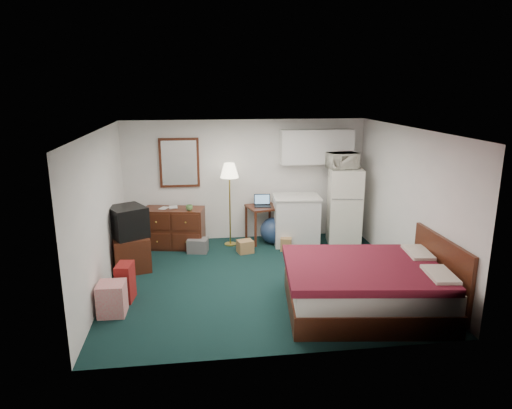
{
  "coord_description": "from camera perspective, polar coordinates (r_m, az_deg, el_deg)",
  "views": [
    {
      "loc": [
        -1.02,
        -7.04,
        3.15
      ],
      "look_at": [
        -0.05,
        0.22,
        1.25
      ],
      "focal_mm": 32.0,
      "sensor_mm": 36.0,
      "label": 1
    }
  ],
  "objects": [
    {
      "name": "tv_stand",
      "position": [
        8.38,
        -15.34,
        -5.85
      ],
      "size": [
        0.75,
        0.79,
        0.6
      ],
      "primitive_type": null,
      "rotation": [
        0.0,
        0.0,
        0.25
      ],
      "color": "#371814",
      "rests_on": "floor"
    },
    {
      "name": "fridge",
      "position": [
        9.46,
        11.0,
        -0.22
      ],
      "size": [
        0.74,
        0.74,
        1.56
      ],
      "primitive_type": null,
      "rotation": [
        0.0,
        0.0,
        -0.17
      ],
      "color": "white",
      "rests_on": "floor"
    },
    {
      "name": "book_a",
      "position": [
        9.21,
        -11.88,
        0.14
      ],
      "size": [
        0.14,
        0.08,
        0.21
      ],
      "primitive_type": "imported",
      "rotation": [
        0.0,
        0.0,
        -0.42
      ],
      "color": "olive",
      "rests_on": "dresser"
    },
    {
      "name": "microwave",
      "position": [
        9.24,
        10.76,
        5.62
      ],
      "size": [
        0.61,
        0.39,
        0.39
      ],
      "primitive_type": "imported",
      "rotation": [
        0.0,
        0.0,
        0.13
      ],
      "color": "white",
      "rests_on": "fridge"
    },
    {
      "name": "dresser",
      "position": [
        9.28,
        -10.18,
        -2.88
      ],
      "size": [
        1.25,
        0.73,
        0.8
      ],
      "primitive_type": null,
      "rotation": [
        0.0,
        0.0,
        -0.18
      ],
      "color": "#371814",
      "rests_on": "floor"
    },
    {
      "name": "mug",
      "position": [
        8.97,
        -8.35,
        -0.31
      ],
      "size": [
        0.17,
        0.16,
        0.14
      ],
      "primitive_type": "imported",
      "rotation": [
        0.0,
        0.0,
        -0.43
      ],
      "color": "#578846",
      "rests_on": "dresser"
    },
    {
      "name": "floor",
      "position": [
        7.78,
        0.59,
        -9.32
      ],
      "size": [
        5.0,
        4.5,
        0.01
      ],
      "primitive_type": "cube",
      "color": "black",
      "rests_on": "ground"
    },
    {
      "name": "retail_box",
      "position": [
        6.89,
        -17.56,
        -11.16
      ],
      "size": [
        0.39,
        0.39,
        0.47
      ],
      "primitive_type": null,
      "rotation": [
        0.0,
        0.0,
        -0.03
      ],
      "color": "beige",
      "rests_on": "floor"
    },
    {
      "name": "cardboard_box_b",
      "position": [
        9.08,
        3.77,
        -4.89
      ],
      "size": [
        0.27,
        0.3,
        0.26
      ],
      "primitive_type": null,
      "rotation": [
        0.0,
        0.0,
        -0.21
      ],
      "color": "olive",
      "rests_on": "floor"
    },
    {
      "name": "ceiling",
      "position": [
        7.14,
        0.65,
        9.36
      ],
      "size": [
        5.0,
        4.5,
        0.01
      ],
      "primitive_type": "cube",
      "color": "white",
      "rests_on": "walls"
    },
    {
      "name": "floor_lamp",
      "position": [
        9.16,
        -3.29,
        -0.03
      ],
      "size": [
        0.39,
        0.39,
        1.69
      ],
      "primitive_type": null,
      "rotation": [
        0.0,
        0.0,
        0.08
      ],
      "color": "gold",
      "rests_on": "floor"
    },
    {
      "name": "kitchen_counter",
      "position": [
        9.34,
        5.03,
        -2.04
      ],
      "size": [
        0.93,
        0.74,
        0.97
      ],
      "primitive_type": null,
      "rotation": [
        0.0,
        0.0,
        -0.07
      ],
      "color": "white",
      "rests_on": "floor"
    },
    {
      "name": "headboard",
      "position": [
        7.21,
        22.08,
        -7.68
      ],
      "size": [
        0.06,
        1.56,
        1.0
      ],
      "primitive_type": null,
      "color": "#371814",
      "rests_on": "walls"
    },
    {
      "name": "cardboard_box_a",
      "position": [
        8.92,
        -1.36,
        -5.27
      ],
      "size": [
        0.34,
        0.31,
        0.25
      ],
      "primitive_type": null,
      "rotation": [
        0.0,
        0.0,
        0.26
      ],
      "color": "olive",
      "rests_on": "floor"
    },
    {
      "name": "mirror",
      "position": [
        9.38,
        -9.55,
        5.18
      ],
      "size": [
        0.8,
        0.06,
        1.0
      ],
      "primitive_type": null,
      "color": "white",
      "rests_on": "walls"
    },
    {
      "name": "crt_tv",
      "position": [
        8.23,
        -15.76,
        -2.07
      ],
      "size": [
        0.81,
        0.83,
        0.53
      ],
      "primitive_type": null,
      "rotation": [
        0.0,
        0.0,
        0.52
      ],
      "color": "black",
      "rests_on": "tv_stand"
    },
    {
      "name": "suitcase",
      "position": [
        7.23,
        -16.01,
        -9.31
      ],
      "size": [
        0.27,
        0.38,
        0.58
      ],
      "primitive_type": null,
      "rotation": [
        0.0,
        0.0,
        -0.13
      ],
      "color": "maroon",
      "rests_on": "floor"
    },
    {
      "name": "book_b",
      "position": [
        9.2,
        -10.85,
        0.24
      ],
      "size": [
        0.17,
        0.03,
        0.22
      ],
      "primitive_type": "imported",
      "rotation": [
        0.0,
        0.0,
        0.08
      ],
      "color": "olive",
      "rests_on": "dresser"
    },
    {
      "name": "file_bin",
      "position": [
        9.01,
        -7.29,
        -5.1
      ],
      "size": [
        0.44,
        0.36,
        0.27
      ],
      "primitive_type": null,
      "rotation": [
        0.0,
        0.0,
        -0.2
      ],
      "color": "slate",
      "rests_on": "floor"
    },
    {
      "name": "walls",
      "position": [
        7.36,
        0.62,
        -0.38
      ],
      "size": [
        5.01,
        4.51,
        2.5
      ],
      "color": "white",
      "rests_on": "floor"
    },
    {
      "name": "exercise_ball",
      "position": [
        9.4,
        2.16,
        -3.27
      ],
      "size": [
        0.62,
        0.62,
        0.54
      ],
      "primitive_type": "sphere",
      "rotation": [
        0.0,
        0.0,
        0.15
      ],
      "color": "navy",
      "rests_on": "floor"
    },
    {
      "name": "desk",
      "position": [
        9.48,
        0.85,
        -2.42
      ],
      "size": [
        0.73,
        0.73,
        0.76
      ],
      "primitive_type": null,
      "rotation": [
        0.0,
        0.0,
        0.25
      ],
      "color": "#371814",
      "rests_on": "floor"
    },
    {
      "name": "laptop",
      "position": [
        9.32,
        0.81,
        0.42
      ],
      "size": [
        0.36,
        0.3,
        0.23
      ],
      "primitive_type": null,
      "rotation": [
        0.0,
        0.0,
        -0.09
      ],
      "color": "black",
      "rests_on": "desk"
    },
    {
      "name": "upper_cabinets",
      "position": [
        9.52,
        7.57,
        7.21
      ],
      "size": [
        1.5,
        0.35,
        0.7
      ],
      "primitive_type": null,
      "color": "white",
      "rests_on": "walls"
    },
    {
      "name": "bed",
      "position": [
        6.82,
        13.48,
        -10.09
      ],
      "size": [
        2.38,
        1.96,
        0.7
      ],
      "primitive_type": null,
      "rotation": [
        0.0,
        0.0,
        -0.12
      ],
      "color": "#4A1019",
      "rests_on": "floor"
    }
  ]
}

